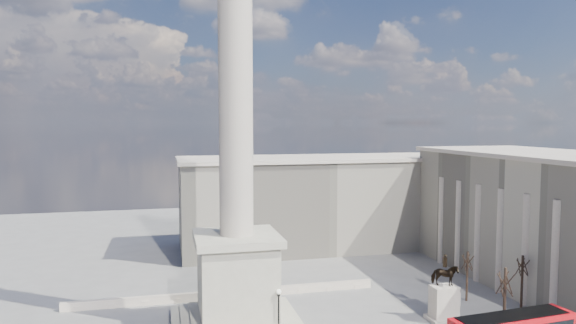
% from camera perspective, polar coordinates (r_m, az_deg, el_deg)
% --- Properties ---
extents(nelsons_column, '(14.00, 14.00, 49.85)m').
position_cam_1_polar(nelsons_column, '(55.38, -5.74, -5.86)').
color(nelsons_column, beige).
rests_on(nelsons_column, ground).
extents(balustrade_wall, '(40.00, 0.60, 1.10)m').
position_cam_1_polar(balustrade_wall, '(69.07, -6.93, -14.40)').
color(balustrade_wall, beige).
rests_on(balustrade_wall, ground).
extents(building_east, '(19.00, 46.00, 18.60)m').
position_cam_1_polar(building_east, '(79.99, 27.77, -5.79)').
color(building_east, '#BBB199').
rests_on(building_east, ground).
extents(building_northeast, '(51.00, 17.00, 16.60)m').
position_cam_1_polar(building_northeast, '(94.21, 3.52, -4.44)').
color(building_northeast, '#BBB199').
rests_on(building_northeast, ground).
extents(victorian_lamp, '(0.50, 0.50, 5.85)m').
position_cam_1_polar(victorian_lamp, '(54.44, -1.03, -16.37)').
color(victorian_lamp, black).
rests_on(victorian_lamp, ground).
extents(equestrian_statue, '(3.69, 2.77, 7.77)m').
position_cam_1_polar(equestrian_statue, '(63.49, 16.96, -14.24)').
color(equestrian_statue, beige).
rests_on(equestrian_statue, ground).
extents(bare_tree_near, '(1.88, 1.88, 8.21)m').
position_cam_1_polar(bare_tree_near, '(58.88, 23.00, -12.01)').
color(bare_tree_near, '#332319').
rests_on(bare_tree_near, ground).
extents(bare_tree_mid, '(1.82, 1.82, 6.90)m').
position_cam_1_polar(bare_tree_mid, '(70.04, 24.61, -10.33)').
color(bare_tree_mid, '#332319').
rests_on(bare_tree_mid, ground).
extents(bare_tree_far, '(1.65, 1.65, 6.75)m').
position_cam_1_polar(bare_tree_far, '(70.20, 19.32, -10.25)').
color(bare_tree_far, '#332319').
rests_on(bare_tree_far, ground).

